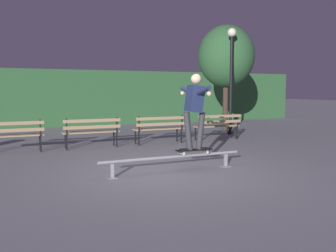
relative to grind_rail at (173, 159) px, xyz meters
name	(u,v)px	position (x,y,z in m)	size (l,w,h in m)	color
ground_plane	(171,171)	(0.00, 0.09, -0.26)	(90.00, 90.00, 0.00)	gray
hedge_backdrop	(79,98)	(0.00, 10.76, 1.03)	(24.00, 1.20, 2.58)	#2D5B33
grind_rail	(173,159)	(0.00, 0.00, 0.00)	(3.07, 0.18, 0.33)	gray
skateboard	(194,150)	(0.49, 0.00, 0.14)	(0.79, 0.25, 0.09)	black
skateboarder	(195,105)	(0.49, 0.00, 1.08)	(0.63, 1.41, 1.56)	black
park_bench_leftmost	(12,133)	(-2.98, 3.59, 0.27)	(1.60, 0.42, 0.88)	black
park_bench_left_center	(92,130)	(-0.90, 3.59, 0.27)	(1.60, 0.42, 0.88)	black
park_bench_right_center	(160,127)	(1.19, 3.59, 0.27)	(1.60, 0.42, 0.88)	black
park_bench_rightmost	(218,124)	(3.27, 3.59, 0.27)	(1.60, 0.42, 0.88)	black
tree_far_right	(226,57)	(5.14, 6.05, 2.74)	(2.29, 2.29, 4.28)	#3D2D23
lamp_post_right	(231,67)	(4.50, 4.71, 2.22)	(0.32, 0.32, 3.90)	black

